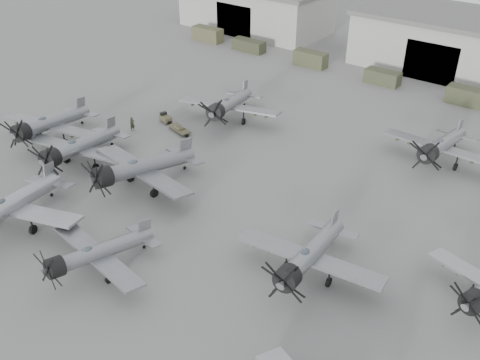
# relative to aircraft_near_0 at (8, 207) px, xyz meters

# --- Properties ---
(ground) EXTENTS (220.00, 220.00, 0.00)m
(ground) POSITION_rel_aircraft_near_0_xyz_m (16.18, 5.40, -2.56)
(ground) COLOR slate
(ground) RESTS_ON ground
(hangar_left) EXTENTS (29.00, 14.80, 8.70)m
(hangar_left) POSITION_rel_aircraft_near_0_xyz_m (-21.82, 67.36, 1.81)
(hangar_left) COLOR #ADACA2
(hangar_left) RESTS_ON ground
(hangar_center) EXTENTS (29.00, 14.80, 8.70)m
(hangar_center) POSITION_rel_aircraft_near_0_xyz_m (16.18, 67.36, 1.81)
(hangar_center) COLOR #ADACA2
(hangar_center) RESTS_ON ground
(support_truck_0) EXTENTS (5.99, 2.20, 2.53)m
(support_truck_0) POSITION_rel_aircraft_near_0_xyz_m (-23.96, 55.40, -1.29)
(support_truck_0) COLOR #4B4B31
(support_truck_0) RESTS_ON ground
(support_truck_1) EXTENTS (6.09, 2.20, 2.00)m
(support_truck_1) POSITION_rel_aircraft_near_0_xyz_m (-14.37, 55.40, -1.56)
(support_truck_1) COLOR #353825
(support_truck_1) RESTS_ON ground
(support_truck_2) EXTENTS (5.57, 2.20, 2.47)m
(support_truck_2) POSITION_rel_aircraft_near_0_xyz_m (-1.67, 55.40, -1.33)
(support_truck_2) COLOR #41432C
(support_truck_2) RESTS_ON ground
(support_truck_3) EXTENTS (5.29, 2.20, 2.08)m
(support_truck_3) POSITION_rel_aircraft_near_0_xyz_m (11.08, 55.40, -1.52)
(support_truck_3) COLOR #3B402A
(support_truck_3) RESTS_ON ground
(support_truck_4) EXTENTS (6.10, 2.20, 2.42)m
(support_truck_4) POSITION_rel_aircraft_near_0_xyz_m (24.04, 55.40, -1.35)
(support_truck_4) COLOR #3A3D28
(support_truck_4) RESTS_ON ground
(aircraft_near_0) EXTENTS (13.99, 12.61, 5.63)m
(aircraft_near_0) POSITION_rel_aircraft_near_0_xyz_m (0.00, 0.00, 0.00)
(aircraft_near_0) COLOR #A0A2A9
(aircraft_near_0) RESTS_ON ground
(aircraft_near_1) EXTENTS (11.33, 10.20, 4.50)m
(aircraft_near_1) POSITION_rel_aircraft_near_0_xyz_m (11.01, 0.92, -0.51)
(aircraft_near_1) COLOR gray
(aircraft_near_1) RESTS_ON ground
(aircraft_mid_0) EXTENTS (13.64, 12.28, 5.42)m
(aircraft_mid_0) POSITION_rel_aircraft_near_0_xyz_m (-12.23, 12.79, -0.10)
(aircraft_mid_0) COLOR gray
(aircraft_mid_0) RESTS_ON ground
(aircraft_mid_1) EXTENTS (14.06, 12.65, 5.58)m
(aircraft_mid_1) POSITION_rel_aircraft_near_0_xyz_m (4.23, 12.22, -0.02)
(aircraft_mid_1) COLOR gray
(aircraft_mid_1) RESTS_ON ground
(aircraft_mid_2) EXTENTS (12.87, 11.58, 5.11)m
(aircraft_mid_2) POSITION_rel_aircraft_near_0_xyz_m (25.19, 11.18, -0.23)
(aircraft_mid_2) COLOR gray
(aircraft_mid_2) RESTS_ON ground
(aircraft_far_0) EXTENTS (13.58, 12.23, 5.42)m
(aircraft_far_0) POSITION_rel_aircraft_near_0_xyz_m (1.20, 30.52, -0.09)
(aircraft_far_0) COLOR gray
(aircraft_far_0) RESTS_ON ground
(aircraft_far_1) EXTENTS (13.13, 11.81, 5.28)m
(aircraft_far_1) POSITION_rel_aircraft_near_0_xyz_m (26.81, 36.40, -0.16)
(aircraft_far_1) COLOR gray
(aircraft_far_1) RESTS_ON ground
(aircraft_extra_688) EXTENTS (13.64, 12.28, 5.42)m
(aircraft_extra_688) POSITION_rel_aircraft_near_0_xyz_m (-4.56, 11.23, -0.10)
(aircraft_extra_688) COLOR gray
(aircraft_extra_688) RESTS_ON ground
(tug_trailer) EXTENTS (6.18, 2.78, 1.23)m
(tug_trailer) POSITION_rel_aircraft_near_0_xyz_m (-3.97, 25.09, -2.10)
(tug_trailer) COLOR #4B4831
(tug_trailer) RESTS_ON ground
(ground_crew) EXTENTS (0.54, 0.74, 1.86)m
(ground_crew) POSITION_rel_aircraft_near_0_xyz_m (-6.77, 21.10, -1.63)
(ground_crew) COLOR #393D28
(ground_crew) RESTS_ON ground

